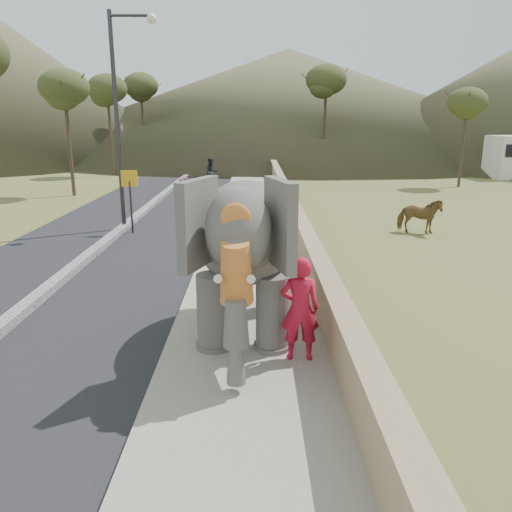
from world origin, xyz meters
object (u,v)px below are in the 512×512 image
at_px(elephant_and_man, 247,253).
at_px(motorcyclist, 196,178).
at_px(lamppost, 124,101).
at_px(cow, 419,216).

height_order(elephant_and_man, motorcyclist, elephant_and_man).
distance_m(lamppost, cow, 11.91).
xyz_separation_m(cow, elephant_and_man, (-6.41, -9.25, 1.02)).
distance_m(lamppost, elephant_and_man, 11.53).
bearing_deg(lamppost, cow, -4.02).
bearing_deg(lamppost, motorcyclist, 83.27).
bearing_deg(elephant_and_man, motorcyclist, 99.18).
bearing_deg(elephant_and_man, cow, 55.26).
bearing_deg(elephant_and_man, lamppost, 115.15).
height_order(cow, motorcyclist, motorcyclist).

